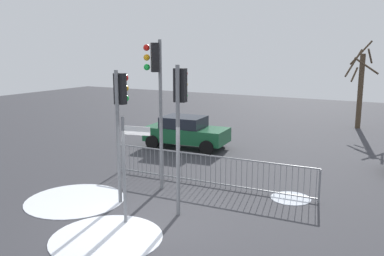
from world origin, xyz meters
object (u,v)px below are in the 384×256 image
at_px(car_green_near, 186,132).
at_px(bare_tree_left, 360,86).
at_px(traffic_light_mid_left, 180,106).
at_px(traffic_light_foreground_right, 156,82).
at_px(traffic_light_rear_left, 120,106).
at_px(direction_sign_post, 126,164).

height_order(car_green_near, bare_tree_left, bare_tree_left).
bearing_deg(traffic_light_mid_left, bare_tree_left, 75.03).
bearing_deg(car_green_near, traffic_light_foreground_right, -74.50).
height_order(traffic_light_mid_left, car_green_near, traffic_light_mid_left).
relative_size(traffic_light_rear_left, direction_sign_post, 1.38).
bearing_deg(direction_sign_post, bare_tree_left, 65.64).
bearing_deg(direction_sign_post, traffic_light_foreground_right, 94.26).
height_order(traffic_light_rear_left, traffic_light_foreground_right, traffic_light_foreground_right).
bearing_deg(bare_tree_left, traffic_light_mid_left, -99.52).
bearing_deg(traffic_light_foreground_right, traffic_light_rear_left, 126.72).
xyz_separation_m(traffic_light_rear_left, direction_sign_post, (1.11, -1.23, -1.29)).
height_order(traffic_light_foreground_right, direction_sign_post, traffic_light_foreground_right).
height_order(traffic_light_rear_left, bare_tree_left, bare_tree_left).
height_order(traffic_light_foreground_right, bare_tree_left, bare_tree_left).
height_order(traffic_light_mid_left, traffic_light_rear_left, traffic_light_mid_left).
xyz_separation_m(traffic_light_rear_left, bare_tree_left, (4.68, 15.96, -0.47)).
height_order(direction_sign_post, car_green_near, direction_sign_post).
relative_size(traffic_light_rear_left, bare_tree_left, 0.79).
height_order(traffic_light_foreground_right, car_green_near, traffic_light_foreground_right).
bearing_deg(traffic_light_foreground_right, direction_sign_post, 155.84).
xyz_separation_m(traffic_light_rear_left, car_green_near, (-1.72, 6.90, -2.14)).
bearing_deg(traffic_light_mid_left, traffic_light_foreground_right, 135.11).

